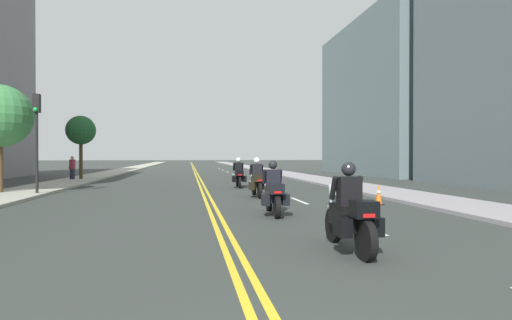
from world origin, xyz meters
TOP-DOWN VIEW (x-y plane):
  - ground_plane at (0.00, 48.00)m, footprint 264.00×264.00m
  - sidewalk_left at (-8.29, 48.00)m, footprint 2.86×144.00m
  - sidewalk_right at (8.29, 48.00)m, footprint 2.86×144.00m
  - centreline_yellow_inner at (-0.12, 48.00)m, footprint 0.12×132.00m
  - centreline_yellow_outer at (0.12, 48.00)m, footprint 0.12×132.00m
  - lane_dashes_white at (3.43, 29.00)m, footprint 0.14×56.40m
  - building_right_1 at (18.40, 35.94)m, footprint 7.92×17.93m
  - motorcycle_0 at (2.08, 5.47)m, footprint 0.76×2.24m
  - motorcycle_1 at (1.67, 10.31)m, footprint 0.78×2.24m
  - motorcycle_2 at (2.07, 15.72)m, footprint 0.76×2.17m
  - motorcycle_3 at (1.94, 21.15)m, footprint 0.77×2.14m
  - traffic_cone_0 at (5.85, 12.25)m, footprint 0.31×0.31m
  - traffic_light_near at (-7.26, 17.81)m, footprint 0.28×0.38m
  - pedestrian_1 at (-8.76, 29.28)m, footprint 0.48×0.41m
  - street_tree_0 at (-8.97, 18.41)m, footprint 2.76×2.76m
  - street_tree_1 at (-8.27, 29.62)m, footprint 2.04×2.04m

SIDE VIEW (x-z plane):
  - ground_plane at x=0.00m, z-range 0.00..0.00m
  - centreline_yellow_inner at x=-0.12m, z-range 0.00..0.01m
  - centreline_yellow_outer at x=0.12m, z-range 0.00..0.01m
  - lane_dashes_white at x=3.43m, z-range 0.00..0.01m
  - sidewalk_left at x=-8.29m, z-range 0.00..0.12m
  - sidewalk_right at x=8.29m, z-range 0.00..0.12m
  - traffic_cone_0 at x=5.85m, z-range 0.00..0.73m
  - motorcycle_1 at x=1.67m, z-range -0.16..1.43m
  - motorcycle_0 at x=2.08m, z-range -0.15..1.46m
  - motorcycle_2 at x=2.07m, z-range -0.17..1.50m
  - motorcycle_3 at x=1.94m, z-range -0.15..1.49m
  - pedestrian_1 at x=-8.76m, z-range 0.03..1.75m
  - traffic_light_near at x=-7.26m, z-range 0.84..5.25m
  - street_tree_0 at x=-8.97m, z-range 1.04..5.91m
  - street_tree_1 at x=-8.27m, z-range 1.23..5.80m
  - building_right_1 at x=18.40m, z-range 0.00..14.39m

